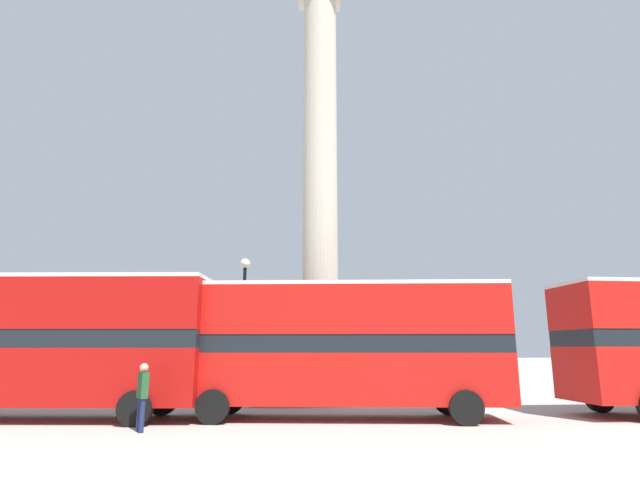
% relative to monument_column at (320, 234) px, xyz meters
% --- Properties ---
extents(ground_plane, '(200.00, 200.00, 0.00)m').
position_rel_monument_column_xyz_m(ground_plane, '(0.00, 0.00, -7.43)').
color(ground_plane, '#ADA89E').
extents(monument_column, '(5.60, 5.60, 22.25)m').
position_rel_monument_column_xyz_m(monument_column, '(0.00, 0.00, 0.00)').
color(monument_column, '#BCB29E').
rests_on(monument_column, ground_plane).
extents(bus_b, '(11.13, 3.29, 4.45)m').
position_rel_monument_column_xyz_m(bus_b, '(-9.45, -5.93, -4.97)').
color(bus_b, '#A80F0C').
rests_on(bus_b, ground_plane).
extents(bus_c, '(10.78, 3.40, 4.26)m').
position_rel_monument_column_xyz_m(bus_c, '(0.29, -6.16, -5.07)').
color(bus_c, '#B7140F').
rests_on(bus_c, ground_plane).
extents(equestrian_statue, '(3.45, 3.02, 5.64)m').
position_rel_monument_column_xyz_m(equestrian_statue, '(-11.56, 3.32, -5.76)').
color(equestrian_statue, '#BCB29E').
rests_on(equestrian_statue, ground_plane).
extents(street_lamp, '(0.42, 0.42, 5.91)m').
position_rel_monument_column_xyz_m(street_lamp, '(-3.26, -1.67, -4.14)').
color(street_lamp, black).
rests_on(street_lamp, ground_plane).
extents(pedestrian_near_lamp, '(0.40, 0.50, 1.79)m').
position_rel_monument_column_xyz_m(pedestrian_near_lamp, '(-5.22, -8.37, -6.41)').
color(pedestrian_near_lamp, '#192347').
rests_on(pedestrian_near_lamp, ground_plane).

